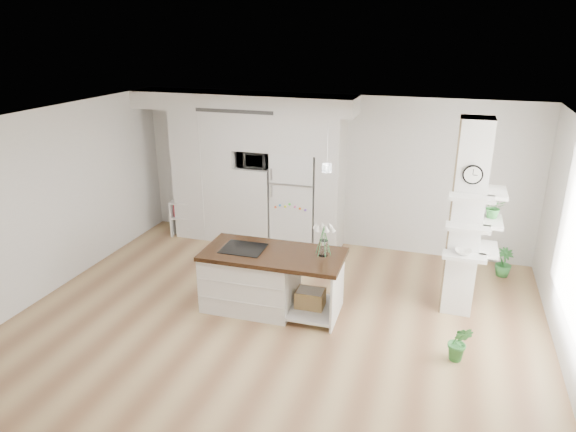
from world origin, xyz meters
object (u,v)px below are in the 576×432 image
Objects in this scene: kitchen_island at (259,278)px; bookshelf at (189,220)px; floor_plant_a at (460,343)px; refrigerator at (296,199)px.

kitchen_island is 3.07m from bookshelf.
bookshelf is (-2.24, 2.10, -0.16)m from kitchen_island.
kitchen_island is 2.86× the size of bookshelf.
kitchen_island is at bearing 170.28° from floor_plant_a.
refrigerator is 2.56× the size of bookshelf.
refrigerator is 3.56× the size of floor_plant_a.
bookshelf reaches higher than floor_plant_a.
refrigerator is 2.17m from bookshelf.
floor_plant_a is (4.95, -2.57, -0.05)m from bookshelf.
kitchen_island is (0.16, -2.28, -0.42)m from refrigerator.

